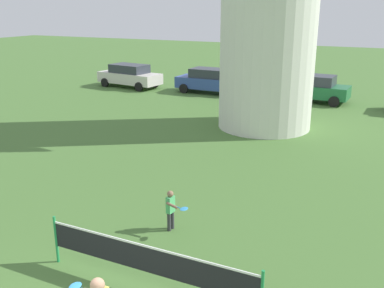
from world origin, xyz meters
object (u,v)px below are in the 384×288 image
at_px(tennis_net, 147,260).
at_px(player_far, 171,208).
at_px(parked_car_green, 314,88).
at_px(parked_car_cream, 130,75).
at_px(parked_car_blue, 210,80).

relative_size(tennis_net, player_far, 4.44).
bearing_deg(parked_car_green, parked_car_cream, -177.29).
height_order(tennis_net, parked_car_blue, parked_car_blue).
distance_m(player_far, parked_car_green, 17.25).
bearing_deg(player_far, parked_car_green, 89.51).
height_order(parked_car_blue, parked_car_green, same).
height_order(player_far, parked_car_cream, parked_car_cream).
distance_m(tennis_net, parked_car_green, 19.63).
bearing_deg(tennis_net, parked_car_cream, 124.30).
bearing_deg(parked_car_cream, parked_car_blue, 4.75).
xyz_separation_m(tennis_net, parked_car_blue, (-7.18, 19.51, 0.13)).
relative_size(player_far, parked_car_cream, 0.23).
xyz_separation_m(parked_car_cream, parked_car_green, (12.38, 0.59, -0.00)).
relative_size(player_far, parked_car_green, 0.27).
bearing_deg(parked_car_blue, parked_car_cream, -175.25).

